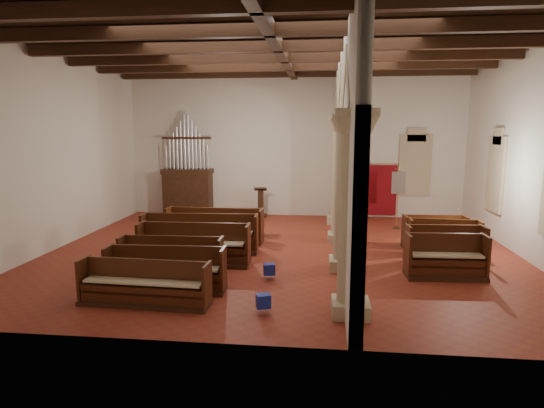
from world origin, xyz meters
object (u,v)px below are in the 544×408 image
Objects in this scene: processional_banner at (397,208)px; nave_pew_0 at (145,290)px; lectern at (261,204)px; pipe_organ at (188,184)px; aisle_pew_0 at (445,263)px.

processional_banner is 10.48m from nave_pew_0.
processional_banner is (5.36, -1.72, 0.25)m from lectern.
pipe_organ is 1.91× the size of processional_banner.
pipe_organ is 2.24× the size of aisle_pew_0.
nave_pew_0 is (-1.16, -9.91, -0.22)m from lectern.
aisle_pew_0 is at bearing -99.09° from processional_banner.
processional_banner is 1.17× the size of aisle_pew_0.
aisle_pew_0 reaches higher than nave_pew_0.
processional_banner is at bearing 54.03° from nave_pew_0.
processional_banner is at bearing 90.79° from aisle_pew_0.
lectern is (3.14, -0.01, -0.84)m from pipe_organ.
pipe_organ reaches higher than aisle_pew_0.
pipe_organ reaches higher than lectern.
aisle_pew_0 is (8.80, -7.40, -1.00)m from pipe_organ.
nave_pew_0 is at bearing -78.69° from pipe_organ.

